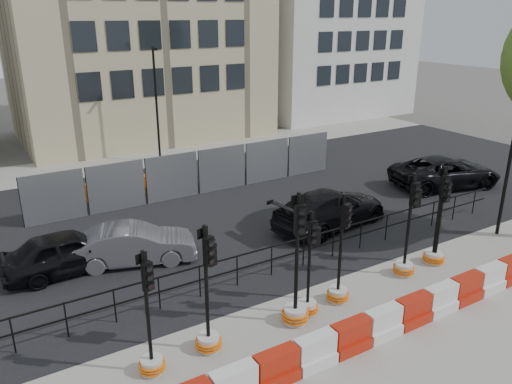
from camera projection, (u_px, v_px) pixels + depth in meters
ground at (327, 282)px, 14.93m from camera, size 120.00×120.00×0.00m
sidewalk_near at (402, 334)px, 12.51m from camera, size 40.00×6.00×0.02m
road at (219, 208)px, 20.56m from camera, size 40.00×14.00×0.03m
sidewalk_far at (145, 158)px, 27.80m from camera, size 40.00×4.00×0.02m
building_white at (324, 8)px, 38.22m from camera, size 12.00×9.06×16.00m
kerb_railing at (304, 246)px, 15.66m from camera, size 18.00×0.04×1.00m
heras_fencing at (190, 175)px, 22.58m from camera, size 14.33×1.72×2.00m
lamp_post_far at (156, 102)px, 26.14m from camera, size 0.12×0.56×6.00m
lamp_post_near at (512, 148)px, 17.09m from camera, size 0.12×0.56×6.00m
barrier_row at (398, 318)px, 12.56m from camera, size 16.75×0.50×0.80m
traffic_signal_a at (151, 349)px, 10.97m from camera, size 0.60×0.60×3.03m
traffic_signal_b at (209, 322)px, 11.68m from camera, size 0.64×0.64×3.25m
traffic_signal_c at (296, 298)px, 12.73m from camera, size 0.71×0.71×3.60m
traffic_signal_d at (309, 291)px, 13.14m from camera, size 0.58×0.58×2.96m
traffic_signal_e at (339, 280)px, 13.73m from camera, size 0.63×0.63×3.18m
traffic_signal_f at (406, 252)px, 15.08m from camera, size 0.65×0.65×3.28m
traffic_signal_g at (435, 244)px, 15.84m from camera, size 0.64×0.64×3.26m
traffic_signal_h at (437, 246)px, 15.82m from camera, size 0.60×0.60×3.03m
car_a at (69, 252)px, 15.36m from camera, size 1.81×4.04×1.34m
car_b at (134, 245)px, 15.90m from camera, size 3.63×4.67×1.28m
car_c at (330, 209)px, 18.63m from camera, size 3.39×5.46×1.42m
car_d at (446, 172)px, 22.95m from camera, size 4.77×6.20×1.41m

